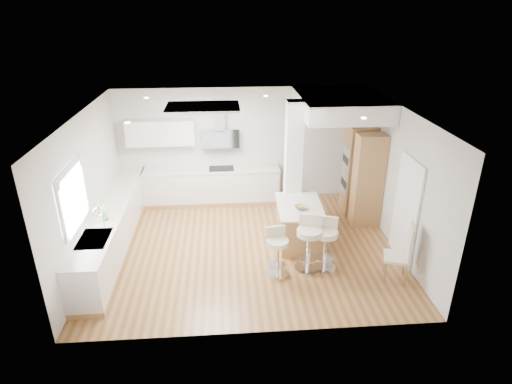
{
  "coord_description": "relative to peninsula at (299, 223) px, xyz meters",
  "views": [
    {
      "loc": [
        -0.41,
        -7.57,
        4.62
      ],
      "look_at": [
        0.21,
        0.4,
        1.05
      ],
      "focal_mm": 30.0,
      "sensor_mm": 36.0,
      "label": 1
    }
  ],
  "objects": [
    {
      "name": "window_left",
      "position": [
        -4.03,
        -1.05,
        1.27
      ],
      "size": [
        0.06,
        1.28,
        1.07
      ],
      "color": "silver",
      "rests_on": "ground"
    },
    {
      "name": "bar_stool_c",
      "position": [
        0.32,
        -1.0,
        0.15
      ],
      "size": [
        0.57,
        0.57,
        1.02
      ],
      "rotation": [
        0.0,
        0.0,
        -0.31
      ],
      "color": "silver",
      "rests_on": "ground"
    },
    {
      "name": "wall_back",
      "position": [
        -1.08,
        2.35,
        0.98
      ],
      "size": [
        6.0,
        0.04,
        2.8
      ],
      "primitive_type": "cube",
      "color": "beige",
      "rests_on": "ground"
    },
    {
      "name": "oven_column",
      "position": [
        1.6,
        1.08,
        0.63
      ],
      "size": [
        0.63,
        1.21,
        2.1
      ],
      "color": "#A97C48",
      "rests_on": "ground"
    },
    {
      "name": "bar_stool_a",
      "position": [
        -0.6,
        -1.14,
        0.1
      ],
      "size": [
        0.48,
        0.48,
        0.93
      ],
      "rotation": [
        0.0,
        0.0,
        0.15
      ],
      "color": "silver",
      "rests_on": "ground"
    },
    {
      "name": "pillar",
      "position": [
        -0.03,
        0.8,
        0.98
      ],
      "size": [
        0.35,
        0.35,
        2.8
      ],
      "color": "white",
      "rests_on": "ground"
    },
    {
      "name": "counter_left",
      "position": [
        -3.78,
        0.08,
        0.04
      ],
      "size": [
        0.63,
        4.5,
        1.35
      ],
      "color": "#A97C48",
      "rests_on": "ground"
    },
    {
      "name": "skylight",
      "position": [
        -1.87,
        0.45,
        2.35
      ],
      "size": [
        4.1,
        2.1,
        0.06
      ],
      "color": "white",
      "rests_on": "ground"
    },
    {
      "name": "wall_left",
      "position": [
        -4.08,
        -0.15,
        0.98
      ],
      "size": [
        0.04,
        5.0,
        2.8
      ],
      "primitive_type": "cube",
      "color": "beige",
      "rests_on": "ground"
    },
    {
      "name": "bar_stool_b",
      "position": [
        0.01,
        -1.0,
        0.18
      ],
      "size": [
        0.59,
        0.59,
        1.07
      ],
      "rotation": [
        0.0,
        0.0,
        -0.28
      ],
      "color": "silver",
      "rests_on": "ground"
    },
    {
      "name": "soffit",
      "position": [
        1.02,
        1.25,
        2.18
      ],
      "size": [
        1.78,
        2.2,
        0.4
      ],
      "color": "white",
      "rests_on": "ground"
    },
    {
      "name": "peninsula",
      "position": [
        0.0,
        0.0,
        0.0
      ],
      "size": [
        0.95,
        1.4,
        0.89
      ],
      "rotation": [
        0.0,
        0.0,
        -0.03
      ],
      "color": "#A97C48",
      "rests_on": "ground"
    },
    {
      "name": "doorway_right",
      "position": [
        1.9,
        -0.75,
        0.58
      ],
      "size": [
        0.05,
        1.0,
        2.1
      ],
      "color": "#423C34",
      "rests_on": "ground"
    },
    {
      "name": "dining_chair",
      "position": [
        1.6,
        -1.48,
        0.17
      ],
      "size": [
        0.55,
        0.55,
        1.11
      ],
      "rotation": [
        0.0,
        0.0,
        -0.32
      ],
      "color": "beige",
      "rests_on": "ground"
    },
    {
      "name": "wall_right",
      "position": [
        1.92,
        -0.15,
        0.98
      ],
      "size": [
        0.04,
        5.0,
        2.8
      ],
      "primitive_type": "cube",
      "color": "beige",
      "rests_on": "ground"
    },
    {
      "name": "ceiling",
      "position": [
        -1.08,
        -0.15,
        -0.42
      ],
      "size": [
        6.0,
        5.0,
        0.02
      ],
      "primitive_type": "cube",
      "color": "white",
      "rests_on": "ground"
    },
    {
      "name": "counter_back",
      "position": [
        -1.99,
        2.08,
        0.28
      ],
      "size": [
        3.62,
        0.63,
        2.5
      ],
      "color": "#A97C48",
      "rests_on": "ground"
    },
    {
      "name": "ground",
      "position": [
        -1.08,
        -0.15,
        -0.42
      ],
      "size": [
        6.0,
        6.0,
        0.0
      ],
      "primitive_type": "plane",
      "color": "olive",
      "rests_on": "ground"
    }
  ]
}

